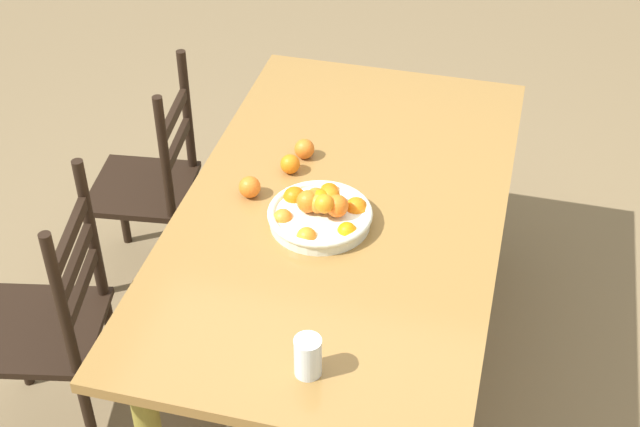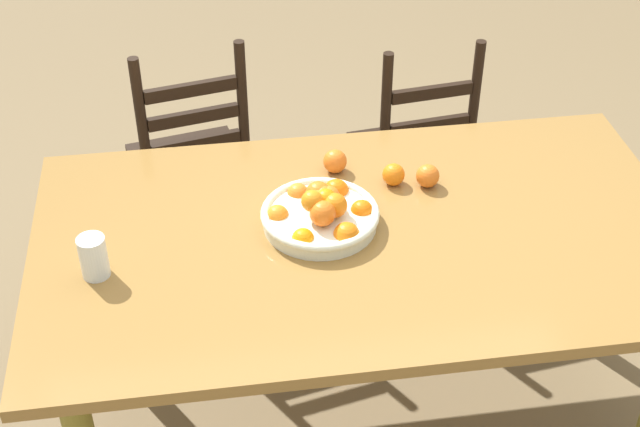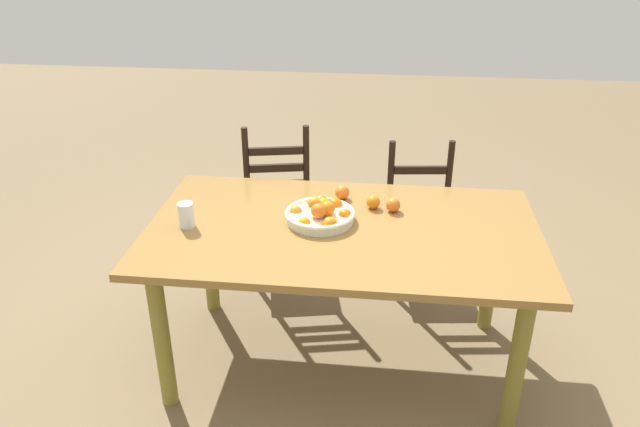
{
  "view_description": "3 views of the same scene",
  "coord_description": "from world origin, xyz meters",
  "px_view_note": "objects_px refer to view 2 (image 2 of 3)",
  "views": [
    {
      "loc": [
        -2.25,
        -0.5,
        2.56
      ],
      "look_at": [
        -0.11,
        0.05,
        0.82
      ],
      "focal_mm": 51.17,
      "sensor_mm": 36.0,
      "label": 1
    },
    {
      "loc": [
        -0.4,
        -1.89,
        2.3
      ],
      "look_at": [
        -0.11,
        0.05,
        0.82
      ],
      "focal_mm": 50.49,
      "sensor_mm": 36.0,
      "label": 2
    },
    {
      "loc": [
        0.18,
        -2.46,
        2.1
      ],
      "look_at": [
        -0.11,
        0.05,
        0.82
      ],
      "focal_mm": 34.26,
      "sensor_mm": 36.0,
      "label": 3
    }
  ],
  "objects_px": {
    "dining_table": "(362,259)",
    "chair_by_cabinet": "(192,168)",
    "drinking_glass": "(94,257)",
    "orange_loose_0": "(394,175)",
    "orange_loose_2": "(335,161)",
    "fruit_bowl": "(321,213)",
    "orange_loose_1": "(428,176)",
    "chair_near_window": "(413,157)"
  },
  "relations": [
    {
      "from": "orange_loose_0",
      "to": "orange_loose_2",
      "type": "xyz_separation_m",
      "value": [
        -0.16,
        0.09,
        0.0
      ]
    },
    {
      "from": "dining_table",
      "to": "orange_loose_1",
      "type": "xyz_separation_m",
      "value": [
        0.23,
        0.19,
        0.13
      ]
    },
    {
      "from": "dining_table",
      "to": "fruit_bowl",
      "type": "distance_m",
      "value": 0.18
    },
    {
      "from": "chair_near_window",
      "to": "fruit_bowl",
      "type": "xyz_separation_m",
      "value": [
        -0.47,
        -0.8,
        0.39
      ]
    },
    {
      "from": "chair_by_cabinet",
      "to": "drinking_glass",
      "type": "xyz_separation_m",
      "value": [
        -0.25,
        -0.92,
        0.37
      ]
    },
    {
      "from": "orange_loose_1",
      "to": "drinking_glass",
      "type": "height_order",
      "value": "drinking_glass"
    },
    {
      "from": "chair_by_cabinet",
      "to": "orange_loose_1",
      "type": "distance_m",
      "value": 1.01
    },
    {
      "from": "chair_near_window",
      "to": "orange_loose_1",
      "type": "bearing_deg",
      "value": 71.5
    },
    {
      "from": "orange_loose_0",
      "to": "orange_loose_2",
      "type": "relative_size",
      "value": 0.93
    },
    {
      "from": "orange_loose_1",
      "to": "drinking_glass",
      "type": "xyz_separation_m",
      "value": [
        -0.94,
        -0.26,
        0.02
      ]
    },
    {
      "from": "fruit_bowl",
      "to": "orange_loose_1",
      "type": "relative_size",
      "value": 4.75
    },
    {
      "from": "chair_near_window",
      "to": "fruit_bowl",
      "type": "relative_size",
      "value": 2.9
    },
    {
      "from": "fruit_bowl",
      "to": "orange_loose_2",
      "type": "relative_size",
      "value": 4.61
    },
    {
      "from": "orange_loose_0",
      "to": "orange_loose_2",
      "type": "distance_m",
      "value": 0.18
    },
    {
      "from": "orange_loose_2",
      "to": "drinking_glass",
      "type": "bearing_deg",
      "value": -151.16
    },
    {
      "from": "orange_loose_0",
      "to": "orange_loose_1",
      "type": "distance_m",
      "value": 0.1
    },
    {
      "from": "orange_loose_0",
      "to": "orange_loose_2",
      "type": "height_order",
      "value": "orange_loose_2"
    },
    {
      "from": "fruit_bowl",
      "to": "orange_loose_0",
      "type": "distance_m",
      "value": 0.29
    },
    {
      "from": "dining_table",
      "to": "chair_by_cabinet",
      "type": "distance_m",
      "value": 0.99
    },
    {
      "from": "fruit_bowl",
      "to": "orange_loose_2",
      "type": "distance_m",
      "value": 0.27
    },
    {
      "from": "dining_table",
      "to": "drinking_glass",
      "type": "bearing_deg",
      "value": -174.16
    },
    {
      "from": "orange_loose_1",
      "to": "dining_table",
      "type": "bearing_deg",
      "value": -140.14
    },
    {
      "from": "orange_loose_1",
      "to": "chair_by_cabinet",
      "type": "bearing_deg",
      "value": 136.55
    },
    {
      "from": "dining_table",
      "to": "orange_loose_2",
      "type": "height_order",
      "value": "orange_loose_2"
    },
    {
      "from": "chair_near_window",
      "to": "orange_loose_1",
      "type": "distance_m",
      "value": 0.77
    },
    {
      "from": "chair_near_window",
      "to": "orange_loose_0",
      "type": "height_order",
      "value": "chair_near_window"
    },
    {
      "from": "dining_table",
      "to": "chair_near_window",
      "type": "relative_size",
      "value": 1.9
    },
    {
      "from": "chair_near_window",
      "to": "orange_loose_2",
      "type": "relative_size",
      "value": 13.34
    },
    {
      "from": "chair_by_cabinet",
      "to": "fruit_bowl",
      "type": "height_order",
      "value": "chair_by_cabinet"
    },
    {
      "from": "drinking_glass",
      "to": "chair_near_window",
      "type": "bearing_deg",
      "value": 40.65
    },
    {
      "from": "dining_table",
      "to": "drinking_glass",
      "type": "relative_size",
      "value": 15.33
    },
    {
      "from": "chair_near_window",
      "to": "orange_loose_0",
      "type": "relative_size",
      "value": 14.36
    },
    {
      "from": "orange_loose_2",
      "to": "drinking_glass",
      "type": "relative_size",
      "value": 0.61
    },
    {
      "from": "fruit_bowl",
      "to": "orange_loose_0",
      "type": "height_order",
      "value": "fruit_bowl"
    },
    {
      "from": "fruit_bowl",
      "to": "orange_loose_1",
      "type": "xyz_separation_m",
      "value": [
        0.33,
        0.14,
        -0.01
      ]
    },
    {
      "from": "fruit_bowl",
      "to": "drinking_glass",
      "type": "relative_size",
      "value": 2.79
    },
    {
      "from": "chair_by_cabinet",
      "to": "orange_loose_2",
      "type": "height_order",
      "value": "chair_by_cabinet"
    },
    {
      "from": "chair_near_window",
      "to": "chair_by_cabinet",
      "type": "bearing_deg",
      "value": -6.68
    },
    {
      "from": "chair_near_window",
      "to": "orange_loose_0",
      "type": "distance_m",
      "value": 0.77
    },
    {
      "from": "orange_loose_2",
      "to": "orange_loose_0",
      "type": "bearing_deg",
      "value": -29.67
    },
    {
      "from": "chair_near_window",
      "to": "dining_table",
      "type": "bearing_deg",
      "value": 59.94
    },
    {
      "from": "dining_table",
      "to": "orange_loose_0",
      "type": "relative_size",
      "value": 27.22
    }
  ]
}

